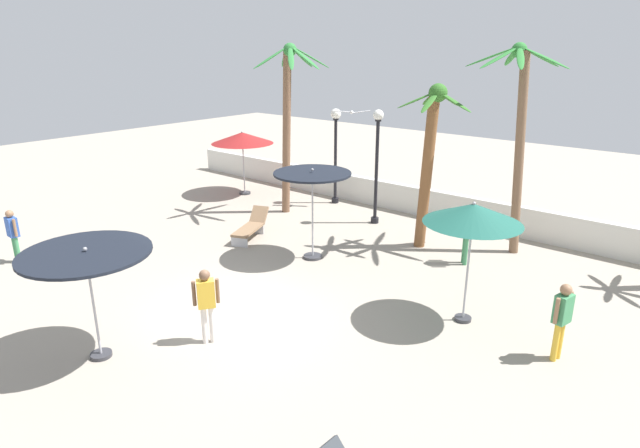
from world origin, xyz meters
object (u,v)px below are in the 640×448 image
at_px(patio_umbrella_3, 242,138).
at_px(lamp_post_1, 336,142).
at_px(lounge_chair_0, 251,226).
at_px(guest_0, 562,315).
at_px(patio_umbrella_1, 86,258).
at_px(patio_umbrella_2, 473,214).
at_px(lamp_post_0, 377,156).
at_px(palm_tree_3, 430,151).
at_px(palm_tree_2, 288,111).
at_px(patio_umbrella_0, 312,181).
at_px(guest_1, 467,230).
at_px(guest_3, 13,231).
at_px(seagull_0, 352,112).
at_px(guest_2, 206,299).
at_px(palm_tree_1, 519,126).

distance_m(patio_umbrella_3, lamp_post_1, 4.05).
xyz_separation_m(lounge_chair_0, guest_0, (9.97, -1.02, 0.62)).
xyz_separation_m(patio_umbrella_1, patio_umbrella_2, (5.04, 6.11, 0.40)).
bearing_deg(lamp_post_1, lamp_post_0, -22.42).
distance_m(palm_tree_3, guest_0, 6.76).
relative_size(patio_umbrella_1, lamp_post_0, 0.62).
relative_size(palm_tree_2, palm_tree_3, 1.22).
distance_m(patio_umbrella_0, lamp_post_0, 3.94).
height_order(patio_umbrella_2, guest_1, patio_umbrella_2).
relative_size(patio_umbrella_3, lamp_post_0, 0.67).
xyz_separation_m(lounge_chair_0, guest_3, (-3.73, -5.79, 0.57)).
relative_size(patio_umbrella_1, seagull_0, 1.98).
relative_size(lamp_post_0, seagull_0, 3.21).
relative_size(patio_umbrella_3, guest_3, 1.68).
distance_m(guest_0, guest_3, 14.51).
relative_size(patio_umbrella_0, palm_tree_3, 0.54).
relative_size(patio_umbrella_2, palm_tree_3, 0.57).
bearing_deg(patio_umbrella_2, guest_2, -130.92).
height_order(palm_tree_3, guest_0, palm_tree_3).
distance_m(lounge_chair_0, guest_3, 6.92).
xyz_separation_m(patio_umbrella_2, guest_3, (-11.56, -5.08, -1.61)).
distance_m(palm_tree_1, lamp_post_0, 4.80).
bearing_deg(guest_0, lamp_post_0, 147.52).
bearing_deg(guest_1, lamp_post_1, 159.31).
bearing_deg(lounge_chair_0, guest_3, -122.79).
xyz_separation_m(patio_umbrella_3, palm_tree_2, (3.27, -0.73, 1.43)).
xyz_separation_m(lamp_post_1, guest_3, (-3.37, -10.76, -1.48)).
relative_size(patio_umbrella_2, patio_umbrella_3, 1.07).
distance_m(lounge_chair_0, guest_1, 6.86).
distance_m(patio_umbrella_0, guest_3, 8.75).
relative_size(lamp_post_1, seagull_0, 3.01).
relative_size(palm_tree_1, seagull_0, 4.92).
bearing_deg(seagull_0, guest_2, -69.84).
height_order(lamp_post_1, guest_1, lamp_post_1).
relative_size(patio_umbrella_0, patio_umbrella_1, 1.11).
relative_size(lamp_post_1, lounge_chair_0, 1.91).
bearing_deg(palm_tree_3, palm_tree_1, 33.78).
distance_m(palm_tree_2, guest_0, 11.85).
height_order(patio_umbrella_0, guest_1, patio_umbrella_0).
bearing_deg(palm_tree_1, patio_umbrella_1, -110.30).
height_order(patio_umbrella_0, patio_umbrella_2, patio_umbrella_2).
xyz_separation_m(patio_umbrella_0, palm_tree_1, (4.17, 4.28, 1.46)).
bearing_deg(patio_umbrella_2, palm_tree_3, 130.17).
bearing_deg(palm_tree_2, guest_0, -19.54).
bearing_deg(lounge_chair_0, palm_tree_2, 107.36).
bearing_deg(patio_umbrella_0, palm_tree_3, 54.02).
xyz_separation_m(lounge_chair_0, guest_2, (4.06, -5.06, 0.63)).
bearing_deg(palm_tree_3, seagull_0, 154.36).
distance_m(patio_umbrella_1, seagull_0, 12.15).
bearing_deg(patio_umbrella_1, guest_2, 54.27).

